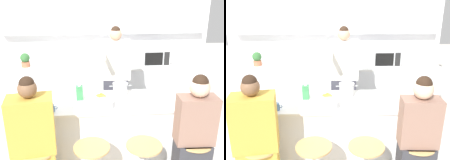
# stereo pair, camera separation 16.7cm
# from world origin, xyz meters

# --- Properties ---
(ground_plane) EXTENTS (16.00, 16.00, 0.00)m
(ground_plane) POSITION_xyz_m (0.00, 0.00, 0.00)
(ground_plane) COLOR beige
(wall_back) EXTENTS (4.08, 0.22, 2.70)m
(wall_back) POSITION_xyz_m (0.00, 1.88, 1.54)
(wall_back) COLOR white
(wall_back) RESTS_ON ground_plane
(back_counter) EXTENTS (3.78, 0.68, 0.91)m
(back_counter) POSITION_xyz_m (0.00, 1.55, 0.46)
(back_counter) COLOR silver
(back_counter) RESTS_ON ground_plane
(kitchen_island) EXTENTS (2.06, 0.71, 0.89)m
(kitchen_island) POSITION_xyz_m (0.00, 0.00, 0.45)
(kitchen_island) COLOR black
(kitchen_island) RESTS_ON ground_plane
(person_cooking) EXTENTS (0.45, 0.55, 1.74)m
(person_cooking) POSITION_xyz_m (0.10, 0.61, 0.86)
(person_cooking) COLOR #383842
(person_cooking) RESTS_ON ground_plane
(person_wrapped_blanket) EXTENTS (0.47, 0.35, 1.45)m
(person_wrapped_blanket) POSITION_xyz_m (-0.85, -0.65, 0.69)
(person_wrapped_blanket) COLOR gold
(person_wrapped_blanket) RESTS_ON ground_plane
(person_seated_near) EXTENTS (0.41, 0.28, 1.42)m
(person_seated_near) POSITION_xyz_m (0.81, -0.65, 0.65)
(person_seated_near) COLOR #333338
(person_seated_near) RESTS_ON ground_plane
(cooking_pot) EXTENTS (0.29, 0.20, 0.17)m
(cooking_pot) POSITION_xyz_m (0.12, 0.17, 0.97)
(cooking_pot) COLOR #B7BABC
(cooking_pot) RESTS_ON kitchen_island
(fruit_bowl) EXTENTS (0.22, 0.22, 0.08)m
(fruit_bowl) POSITION_xyz_m (-0.10, -0.17, 0.93)
(fruit_bowl) COLOR #B7BABC
(fruit_bowl) RESTS_ON kitchen_island
(coffee_cup_near) EXTENTS (0.11, 0.07, 0.09)m
(coffee_cup_near) POSITION_xyz_m (-0.72, -0.25, 0.93)
(coffee_cup_near) COLOR #4C7099
(coffee_cup_near) RESTS_ON kitchen_island
(banana_bunch) EXTENTS (0.16, 0.12, 0.05)m
(banana_bunch) POSITION_xyz_m (-0.14, 0.13, 0.91)
(banana_bunch) COLOR yellow
(banana_bunch) RESTS_ON kitchen_island
(juice_carton) EXTENTS (0.08, 0.08, 0.20)m
(juice_carton) POSITION_xyz_m (-0.41, 0.08, 0.98)
(juice_carton) COLOR #38844C
(juice_carton) RESTS_ON kitchen_island
(microwave) EXTENTS (0.52, 0.35, 0.30)m
(microwave) POSITION_xyz_m (0.90, 1.51, 1.06)
(microwave) COLOR #B2B5B7
(microwave) RESTS_ON back_counter
(potted_plant) EXTENTS (0.17, 0.17, 0.25)m
(potted_plant) POSITION_xyz_m (-1.42, 1.55, 1.04)
(potted_plant) COLOR #A86042
(potted_plant) RESTS_ON back_counter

